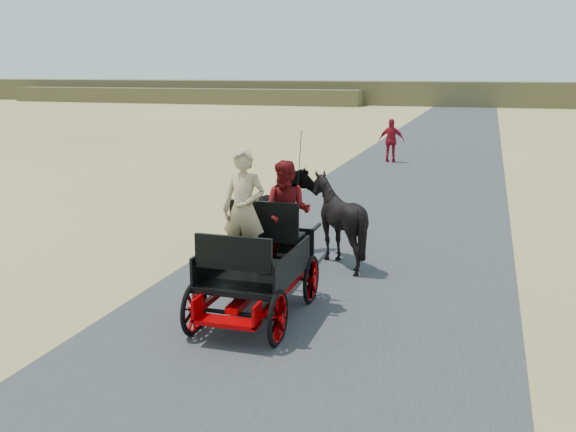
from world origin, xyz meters
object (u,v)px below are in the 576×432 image
(horse_left, at_px, (282,216))
(horse_right, at_px, (338,220))
(carriage, at_px, (256,293))
(pedestrian, at_px, (391,141))

(horse_left, height_order, horse_right, horse_right)
(carriage, xyz_separation_m, horse_left, (-0.55, 3.00, 0.49))
(horse_left, height_order, pedestrian, pedestrian)
(horse_left, distance_m, horse_right, 1.10)
(carriage, distance_m, horse_right, 3.09)
(carriage, height_order, horse_right, horse_right)
(carriage, height_order, pedestrian, pedestrian)
(horse_right, bearing_deg, horse_left, 0.00)
(carriage, xyz_separation_m, pedestrian, (-0.49, 17.04, 0.50))
(horse_right, height_order, pedestrian, pedestrian)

